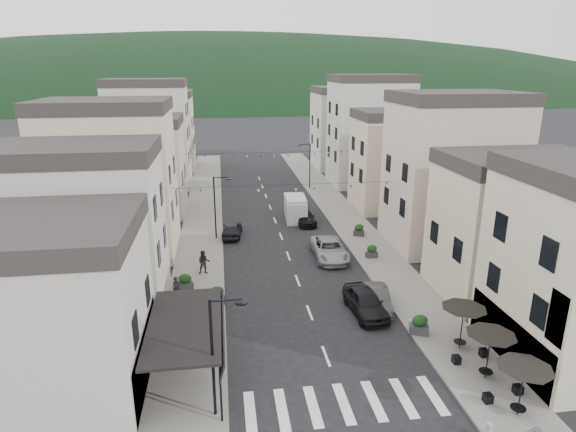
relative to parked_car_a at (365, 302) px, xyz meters
The scene contains 27 objects.
sidewalk_left 24.26m from the parked_car_a, 117.19° to the left, with size 4.00×76.00×0.12m, color slate.
sidewalk_right 21.93m from the parked_car_a, 79.70° to the left, with size 4.00×76.00×0.12m, color slate.
hill_backdrop 289.59m from the parked_car_a, 90.71° to the left, with size 640.00×360.00×70.00m, color black.
boutique_building 20.09m from the parked_car_a, 164.10° to the right, with size 12.00×8.00×8.00m, color #ABA79D.
boutique_awning 12.33m from the parked_car_a, 153.35° to the right, with size 3.77×7.50×3.28m.
buildings_row_left 33.19m from the parked_car_a, 123.50° to the left, with size 10.20×54.16×14.00m.
buildings_row_right 28.88m from the parked_car_a, 67.34° to the left, with size 10.20×54.16×14.50m.
cafe_terrace 8.81m from the parked_car_a, 61.64° to the right, with size 2.50×8.10×2.53m.
streetlamp_left_near 12.95m from the parked_car_a, 138.11° to the right, with size 1.70×0.56×6.00m.
streetlamp_left_far 18.41m from the parked_car_a, 121.13° to the left, with size 1.70×0.56×6.00m.
streetlamp_right_far 33.76m from the parked_car_a, 86.18° to the left, with size 1.70×0.56×6.00m.
bollards 6.11m from the parked_car_a, 125.96° to the right, with size 11.66×10.26×0.60m.
bunting_near 13.04m from the parked_car_a, 107.20° to the left, with size 19.00×0.28×0.62m.
bunting_far 28.22m from the parked_car_a, 97.40° to the left, with size 19.00×0.28×0.62m.
parked_car_a is the anchor object (origin of this frame).
parked_car_b 1.22m from the parked_car_a, 32.73° to the left, with size 1.45×4.17×1.37m, color #353537.
parked_car_c 9.65m from the parked_car_a, 91.34° to the left, with size 2.62×5.67×1.58m, color gray.
parked_car_d 19.19m from the parked_car_a, 91.83° to the left, with size 1.83×4.51×1.31m, color black.
parked_car_e 18.16m from the parked_car_a, 116.77° to the left, with size 1.72×4.27×1.46m, color black.
delivery_van 20.95m from the parked_car_a, 93.77° to the left, with size 2.44×5.38×2.52m.
pedestrian_a 12.84m from the parked_car_a, 163.76° to the left, with size 0.60×0.39×1.64m, color black.
pedestrian_b 13.04m from the parked_car_a, 144.25° to the left, with size 0.92×0.71×1.89m, color black.
planter_la 9.92m from the parked_car_a, 165.00° to the left, with size 1.21×0.88×1.21m.
planter_lb 12.86m from the parked_car_a, 157.21° to the left, with size 1.21×0.93×1.19m.
planter_ra 3.92m from the parked_car_a, 51.81° to the right, with size 1.24×0.95×1.23m.
planter_rb 9.61m from the parked_car_a, 70.03° to the left, with size 0.98×0.56×1.09m.
planter_rc 14.89m from the parked_car_a, 75.54° to the left, with size 1.15×0.86×1.15m.
Camera 1 is at (-5.36, -16.79, 15.50)m, focal length 30.00 mm.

